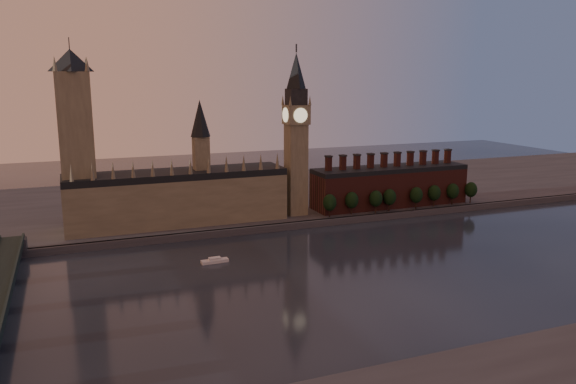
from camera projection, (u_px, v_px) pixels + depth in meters
name	position (u px, v px, depth m)	size (l,w,h in m)	color
ground	(366.00, 276.00, 261.06)	(900.00, 900.00, 0.00)	black
north_bank	(249.00, 198.00, 422.90)	(900.00, 182.00, 4.00)	#48484D
palace_of_westminster	(179.00, 194.00, 338.27)	(130.00, 30.30, 74.00)	gray
victoria_tower	(76.00, 136.00, 310.85)	(24.00, 24.00, 108.00)	gray
big_ben	(296.00, 132.00, 353.52)	(15.00, 15.00, 107.00)	gray
chimney_block	(390.00, 185.00, 386.52)	(110.00, 25.00, 37.00)	#552520
embankment_tree_0	(330.00, 203.00, 353.46)	(8.60, 8.60, 14.88)	black
embankment_tree_1	(352.00, 200.00, 360.44)	(8.60, 8.60, 14.88)	black
embankment_tree_2	(376.00, 199.00, 365.08)	(8.60, 8.60, 14.88)	black
embankment_tree_3	(390.00, 197.00, 369.61)	(8.60, 8.60, 14.88)	black
embankment_tree_4	(416.00, 195.00, 376.34)	(8.60, 8.60, 14.88)	black
embankment_tree_5	(434.00, 193.00, 383.18)	(8.60, 8.60, 14.88)	black
embankment_tree_6	(453.00, 191.00, 389.14)	(8.60, 8.60, 14.88)	black
embankment_tree_7	(471.00, 190.00, 394.21)	(8.60, 8.60, 14.88)	black
river_boat	(215.00, 261.00, 280.33)	(13.76, 4.34, 2.73)	silver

